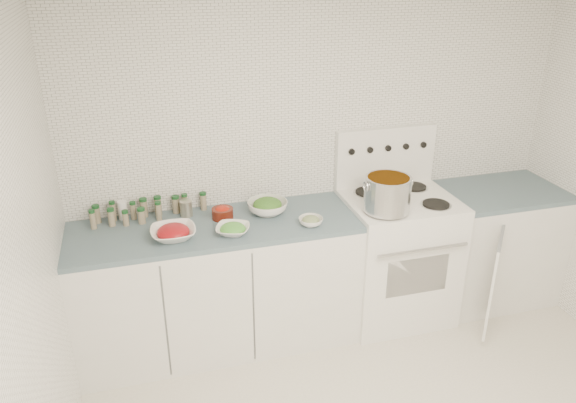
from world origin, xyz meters
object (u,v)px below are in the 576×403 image
(stove, at_px, (395,253))
(stock_pot, at_px, (387,192))
(bowl_tomato, at_px, (173,232))
(bowl_snowpea, at_px, (233,229))

(stove, xyz_separation_m, stock_pot, (-0.19, -0.17, 0.58))
(stock_pot, distance_m, bowl_tomato, 1.39)
(stove, relative_size, bowl_tomato, 4.90)
(stock_pot, relative_size, bowl_tomato, 1.17)
(bowl_tomato, bearing_deg, bowl_snowpea, -6.02)
(stock_pot, bearing_deg, bowl_snowpea, 178.15)
(bowl_snowpea, bearing_deg, bowl_tomato, 173.98)
(stove, xyz_separation_m, bowl_tomato, (-1.57, -0.10, 0.44))
(stove, xyz_separation_m, bowl_snowpea, (-1.21, -0.14, 0.43))
(stove, bearing_deg, bowl_tomato, -176.23)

